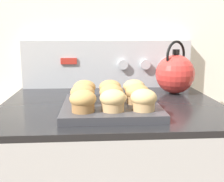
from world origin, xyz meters
TOP-DOWN VIEW (x-y plane):
  - wall_back at (0.00, 0.68)m, footprint 8.00×0.05m
  - control_panel at (0.00, 0.63)m, footprint 0.73×0.07m
  - muffin_pan at (-0.01, 0.23)m, footprint 0.29×0.29m
  - muffin_r0_c0 at (-0.09, 0.14)m, footprint 0.07×0.07m
  - muffin_r0_c1 at (-0.01, 0.14)m, footprint 0.07×0.07m
  - muffin_r0_c2 at (0.08, 0.14)m, footprint 0.07×0.07m
  - muffin_r1_c0 at (-0.10, 0.23)m, footprint 0.07×0.07m
  - muffin_r1_c1 at (-0.01, 0.23)m, footprint 0.07×0.07m
  - muffin_r1_c2 at (0.07, 0.22)m, footprint 0.07×0.07m
  - muffin_r2_c0 at (-0.09, 0.31)m, footprint 0.07×0.07m
  - muffin_r2_c1 at (-0.01, 0.31)m, footprint 0.07×0.07m
  - muffin_r2_c2 at (0.07, 0.31)m, footprint 0.07×0.07m
  - tea_kettle at (0.26, 0.47)m, footprint 0.17×0.16m

SIDE VIEW (x-z plane):
  - muffin_pan at x=-0.01m, z-range 0.91..0.93m
  - muffin_r0_c0 at x=-0.09m, z-range 0.93..0.99m
  - muffin_r0_c1 at x=-0.01m, z-range 0.93..0.99m
  - muffin_r0_c2 at x=0.08m, z-range 0.93..0.99m
  - muffin_r1_c0 at x=-0.10m, z-range 0.93..0.99m
  - muffin_r1_c1 at x=-0.01m, z-range 0.93..0.99m
  - muffin_r1_c2 at x=0.07m, z-range 0.93..0.99m
  - muffin_r2_c0 at x=-0.09m, z-range 0.93..0.99m
  - muffin_r2_c1 at x=-0.01m, z-range 0.93..0.99m
  - muffin_r2_c2 at x=0.07m, z-range 0.93..0.99m
  - tea_kettle at x=0.26m, z-range 0.88..1.09m
  - control_panel at x=0.00m, z-range 0.91..1.11m
  - wall_back at x=0.00m, z-range 0.00..2.40m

